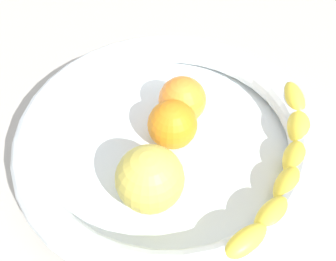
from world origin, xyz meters
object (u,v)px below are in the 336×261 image
at_px(fruit_bowl, 168,142).
at_px(orange_front, 170,123).
at_px(banana_draped_left, 287,170).
at_px(apple_yellow, 150,179).
at_px(orange_mid_left, 182,100).

bearing_deg(fruit_bowl, orange_front, 18.83).
xyz_separation_m(banana_draped_left, apple_yellow, (-0.09, 0.12, 0.01)).
height_order(fruit_bowl, banana_draped_left, banana_draped_left).
bearing_deg(orange_front, orange_mid_left, 6.17).
xyz_separation_m(banana_draped_left, orange_mid_left, (0.04, 0.15, 0.00)).
relative_size(orange_front, orange_mid_left, 1.00).
xyz_separation_m(orange_mid_left, apple_yellow, (-0.12, -0.03, 0.01)).
height_order(orange_front, orange_mid_left, same).
height_order(banana_draped_left, apple_yellow, apple_yellow).
distance_m(orange_front, apple_yellow, 0.09).
height_order(orange_mid_left, apple_yellow, apple_yellow).
bearing_deg(apple_yellow, banana_draped_left, -54.22).
relative_size(orange_mid_left, apple_yellow, 0.81).
distance_m(fruit_bowl, apple_yellow, 0.08).
distance_m(fruit_bowl, banana_draped_left, 0.14).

